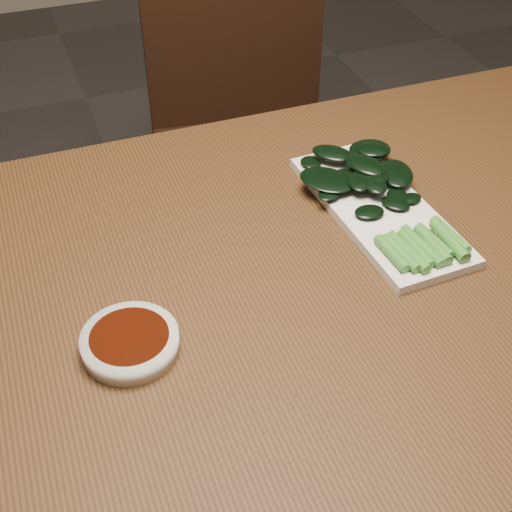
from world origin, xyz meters
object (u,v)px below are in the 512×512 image
at_px(table, 270,311).
at_px(sauce_bowl, 130,342).
at_px(serving_plate, 379,209).
at_px(gai_lan, 378,188).
at_px(chair_far, 247,128).

bearing_deg(table, sauce_bowl, -161.84).
bearing_deg(serving_plate, sauce_bowl, -161.55).
bearing_deg(serving_plate, gai_lan, 71.06).
bearing_deg(serving_plate, table, -161.24).
bearing_deg(gai_lan, serving_plate, -108.94).
height_order(serving_plate, gai_lan, gai_lan).
bearing_deg(sauce_bowl, serving_plate, 18.45).
relative_size(table, serving_plate, 4.24).
xyz_separation_m(chair_far, sauce_bowl, (-0.45, -0.85, 0.27)).
height_order(table, serving_plate, serving_plate).
height_order(chair_far, sauce_bowl, chair_far).
bearing_deg(sauce_bowl, table, 18.16).
bearing_deg(sauce_bowl, chair_far, 61.89).
height_order(sauce_bowl, serving_plate, sauce_bowl).
bearing_deg(gai_lan, table, -155.76).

